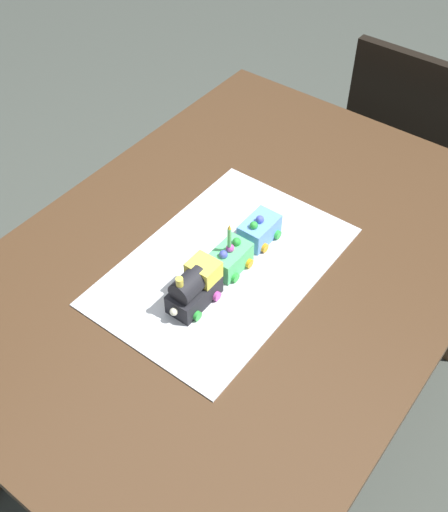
# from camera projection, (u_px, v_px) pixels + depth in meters

# --- Properties ---
(ground_plane) EXTENTS (8.00, 8.00, 0.00)m
(ground_plane) POSITION_uv_depth(u_px,v_px,m) (235.00, 413.00, 2.00)
(ground_plane) COLOR #474C44
(dining_table) EXTENTS (1.40, 1.00, 0.74)m
(dining_table) POSITION_uv_depth(u_px,v_px,m) (239.00, 285.00, 1.54)
(dining_table) COLOR #4C331E
(dining_table) RESTS_ON ground
(chair) EXTENTS (0.40, 0.40, 0.86)m
(chair) POSITION_uv_depth(u_px,v_px,m) (408.00, 142.00, 2.22)
(chair) COLOR black
(chair) RESTS_ON ground
(cake_board) EXTENTS (0.60, 0.40, 0.00)m
(cake_board) POSITION_uv_depth(u_px,v_px,m) (224.00, 265.00, 1.44)
(cake_board) COLOR silver
(cake_board) RESTS_ON dining_table
(cake_locomotive) EXTENTS (0.14, 0.08, 0.12)m
(cake_locomotive) POSITION_uv_depth(u_px,v_px,m) (194.00, 287.00, 1.33)
(cake_locomotive) COLOR #232328
(cake_locomotive) RESTS_ON cake_board
(cake_car_caboose_mint_green) EXTENTS (0.10, 0.08, 0.07)m
(cake_car_caboose_mint_green) POSITION_uv_depth(u_px,v_px,m) (230.00, 258.00, 1.42)
(cake_car_caboose_mint_green) COLOR #59CC7A
(cake_car_caboose_mint_green) RESTS_ON cake_board
(cake_car_gondola_sky_blue) EXTENTS (0.10, 0.08, 0.07)m
(cake_car_gondola_sky_blue) POSITION_uv_depth(u_px,v_px,m) (259.00, 230.00, 1.48)
(cake_car_gondola_sky_blue) COLOR #669EEA
(cake_car_gondola_sky_blue) RESTS_ON cake_board
(birthday_candle) EXTENTS (0.01, 0.01, 0.07)m
(birthday_candle) POSITION_uv_depth(u_px,v_px,m) (229.00, 236.00, 1.36)
(birthday_candle) COLOR #66D872
(birthday_candle) RESTS_ON cake_car_caboose_mint_green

